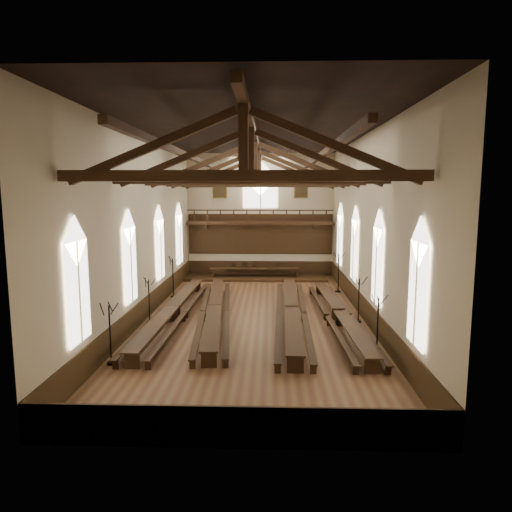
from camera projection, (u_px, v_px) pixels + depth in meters
The scene contains 21 objects.
ground at pixel (255, 318), 25.21m from camera, with size 26.00×26.00×0.00m, color brown.
room_walls at pixel (255, 200), 24.30m from camera, with size 26.00×26.00×26.00m.
wainscot_band at pixel (255, 307), 25.12m from camera, with size 12.00×26.00×1.20m.
side_windows at pixel (255, 251), 24.68m from camera, with size 11.85×19.80×4.50m.
end_window at pixel (260, 188), 36.96m from camera, with size 2.80×0.12×3.80m.
minstrels_gallery at pixel (260, 229), 37.19m from camera, with size 11.80×1.24×3.70m.
portraits at pixel (260, 189), 36.98m from camera, with size 7.75×0.09×1.45m.
roof_trusses at pixel (255, 167), 24.06m from camera, with size 11.70×25.70×2.80m.
refectory_row_a at pixel (173, 309), 24.74m from camera, with size 1.72×14.75×0.78m.
refectory_row_b at pixel (214, 309), 24.89m from camera, with size 2.25×14.87×0.79m.
refectory_row_c at pixel (292, 310), 24.49m from camera, with size 1.84×15.09×0.82m.
refectory_row_d at pixel (339, 313), 24.10m from camera, with size 1.76×14.39×0.74m.
dais at pixel (255, 278), 36.49m from camera, with size 11.40×2.82×0.19m, color #372610.
high_table at pixel (255, 269), 36.39m from camera, with size 7.25×1.13×0.68m.
high_chairs at pixel (255, 268), 37.10m from camera, with size 4.99×0.50×1.00m.
candelabrum_left_near at pixel (111, 346), 18.28m from camera, with size 0.77×0.75×2.57m.
candelabrum_left_mid at pixel (149, 309), 24.11m from camera, with size 0.71×0.74×2.46m.
candelabrum_left_far at pixel (173, 285), 30.00m from camera, with size 0.79×0.83×2.75m.
candelabrum_right_near at pixel (377, 333), 19.95m from camera, with size 0.73×0.74×2.48m.
candelabrum_right_mid at pixel (358, 308), 24.25m from camera, with size 0.67×0.76×2.48m.
candelabrum_right_far at pixel (338, 280), 31.52m from camera, with size 0.82×0.84×2.80m.
Camera 1 is at (0.86, -24.47, 6.90)m, focal length 32.00 mm.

